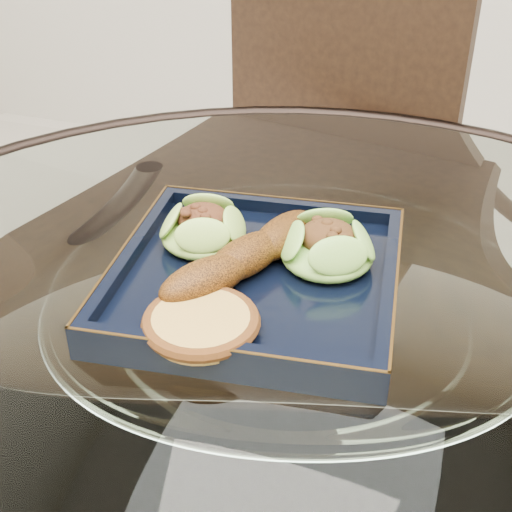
% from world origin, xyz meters
% --- Properties ---
extents(dining_table, '(1.13, 1.13, 0.77)m').
position_xyz_m(dining_table, '(-0.00, -0.00, 0.60)').
color(dining_table, white).
rests_on(dining_table, ground).
extents(dining_chair, '(0.48, 0.48, 0.95)m').
position_xyz_m(dining_chair, '(-0.12, 0.49, 0.53)').
color(dining_chair, black).
rests_on(dining_chair, ground).
extents(navy_plate, '(0.30, 0.30, 0.02)m').
position_xyz_m(navy_plate, '(-0.05, 0.05, 0.77)').
color(navy_plate, black).
rests_on(navy_plate, dining_table).
extents(lettuce_wrap_left, '(0.10, 0.10, 0.03)m').
position_xyz_m(lettuce_wrap_left, '(-0.12, 0.09, 0.80)').
color(lettuce_wrap_left, '#71AA31').
rests_on(lettuce_wrap_left, navy_plate).
extents(lettuce_wrap_right, '(0.09, 0.09, 0.03)m').
position_xyz_m(lettuce_wrap_right, '(0.01, 0.09, 0.80)').
color(lettuce_wrap_right, '#65A02E').
rests_on(lettuce_wrap_right, navy_plate).
extents(roasted_plantain, '(0.12, 0.19, 0.04)m').
position_xyz_m(roasted_plantain, '(-0.06, 0.05, 0.80)').
color(roasted_plantain, '#62320A').
rests_on(roasted_plantain, navy_plate).
extents(crumb_patty, '(0.09, 0.09, 0.02)m').
position_xyz_m(crumb_patty, '(-0.07, -0.05, 0.79)').
color(crumb_patty, gold).
rests_on(crumb_patty, navy_plate).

